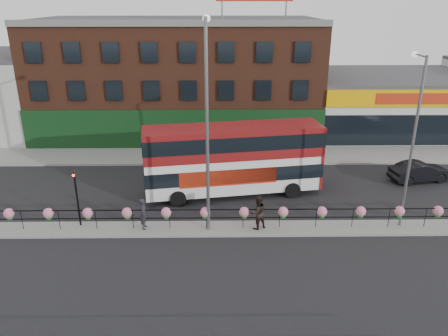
{
  "coord_description": "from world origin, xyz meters",
  "views": [
    {
      "loc": [
        -0.31,
        -21.14,
        11.87
      ],
      "look_at": [
        0.0,
        3.0,
        2.5
      ],
      "focal_mm": 35.0,
      "sensor_mm": 36.0,
      "label": 1
    }
  ],
  "objects_px": {
    "lamp_column_west": "(207,111)",
    "pedestrian_b": "(258,212)",
    "lamp_column_east": "(413,129)",
    "car": "(420,172)",
    "double_decker_bus": "(234,153)",
    "pedestrian_a": "(144,214)"
  },
  "relations": [
    {
      "from": "lamp_column_west",
      "to": "pedestrian_b",
      "type": "bearing_deg",
      "value": -4.62
    },
    {
      "from": "lamp_column_west",
      "to": "lamp_column_east",
      "type": "bearing_deg",
      "value": 1.53
    },
    {
      "from": "car",
      "to": "lamp_column_west",
      "type": "bearing_deg",
      "value": 103.45
    },
    {
      "from": "double_decker_bus",
      "to": "pedestrian_b",
      "type": "relative_size",
      "value": 5.91
    },
    {
      "from": "pedestrian_a",
      "to": "pedestrian_b",
      "type": "relative_size",
      "value": 0.9
    },
    {
      "from": "car",
      "to": "double_decker_bus",
      "type": "bearing_deg",
      "value": 87.35
    },
    {
      "from": "lamp_column_east",
      "to": "car",
      "type": "bearing_deg",
      "value": 58.37
    },
    {
      "from": "car",
      "to": "lamp_column_east",
      "type": "height_order",
      "value": "lamp_column_east"
    },
    {
      "from": "pedestrian_b",
      "to": "lamp_column_west",
      "type": "relative_size",
      "value": 0.18
    },
    {
      "from": "double_decker_bus",
      "to": "pedestrian_a",
      "type": "distance_m",
      "value": 7.17
    },
    {
      "from": "lamp_column_east",
      "to": "double_decker_bus",
      "type": "bearing_deg",
      "value": 154.05
    },
    {
      "from": "pedestrian_a",
      "to": "lamp_column_west",
      "type": "distance_m",
      "value": 6.65
    },
    {
      "from": "pedestrian_a",
      "to": "pedestrian_b",
      "type": "xyz_separation_m",
      "value": [
        6.17,
        -0.11,
        0.09
      ]
    },
    {
      "from": "pedestrian_a",
      "to": "lamp_column_east",
      "type": "height_order",
      "value": "lamp_column_east"
    },
    {
      "from": "double_decker_bus",
      "to": "pedestrian_a",
      "type": "relative_size",
      "value": 6.54
    },
    {
      "from": "lamp_column_west",
      "to": "lamp_column_east",
      "type": "relative_size",
      "value": 1.19
    },
    {
      "from": "pedestrian_b",
      "to": "double_decker_bus",
      "type": "bearing_deg",
      "value": -104.67
    },
    {
      "from": "pedestrian_b",
      "to": "car",
      "type": "bearing_deg",
      "value": -177.72
    },
    {
      "from": "double_decker_bus",
      "to": "pedestrian_b",
      "type": "xyz_separation_m",
      "value": [
        1.15,
        -4.92,
        -1.67
      ]
    },
    {
      "from": "pedestrian_a",
      "to": "lamp_column_west",
      "type": "bearing_deg",
      "value": -87.33
    },
    {
      "from": "double_decker_bus",
      "to": "pedestrian_a",
      "type": "height_order",
      "value": "double_decker_bus"
    },
    {
      "from": "pedestrian_a",
      "to": "car",
      "type": "bearing_deg",
      "value": -68.47
    }
  ]
}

